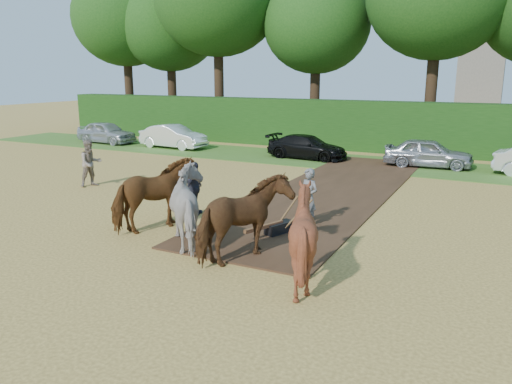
{
  "coord_description": "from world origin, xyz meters",
  "views": [
    {
      "loc": [
        7.47,
        -11.58,
        4.61
      ],
      "look_at": [
        1.42,
        0.44,
        1.4
      ],
      "focal_mm": 35.0,
      "sensor_mm": 36.0,
      "label": 1
    }
  ],
  "objects_px": {
    "spectator_near": "(91,163)",
    "parked_cars": "(354,149)",
    "spectator_far": "(194,188)",
    "plough_team": "(221,213)"
  },
  "relations": [
    {
      "from": "spectator_near",
      "to": "spectator_far",
      "type": "bearing_deg",
      "value": -81.0
    },
    {
      "from": "plough_team",
      "to": "parked_cars",
      "type": "relative_size",
      "value": 0.2
    },
    {
      "from": "spectator_near",
      "to": "parked_cars",
      "type": "relative_size",
      "value": 0.05
    },
    {
      "from": "parked_cars",
      "to": "spectator_near",
      "type": "bearing_deg",
      "value": -127.69
    },
    {
      "from": "spectator_near",
      "to": "spectator_far",
      "type": "distance_m",
      "value": 6.44
    },
    {
      "from": "spectator_near",
      "to": "parked_cars",
      "type": "bearing_deg",
      "value": -13.87
    },
    {
      "from": "spectator_near",
      "to": "plough_team",
      "type": "relative_size",
      "value": 0.26
    },
    {
      "from": "spectator_far",
      "to": "parked_cars",
      "type": "height_order",
      "value": "spectator_far"
    },
    {
      "from": "spectator_far",
      "to": "plough_team",
      "type": "bearing_deg",
      "value": -144.48
    },
    {
      "from": "spectator_near",
      "to": "spectator_far",
      "type": "height_order",
      "value": "spectator_near"
    }
  ]
}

